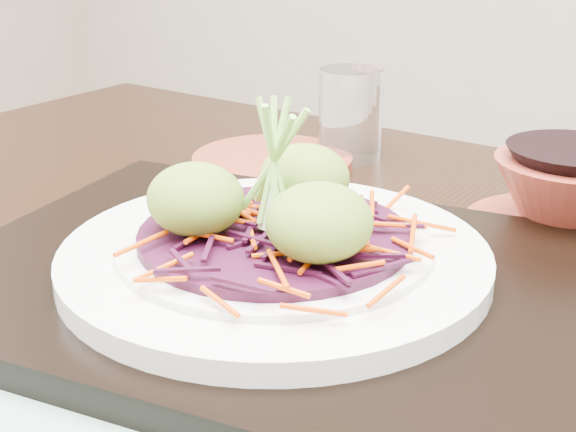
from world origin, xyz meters
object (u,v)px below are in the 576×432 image
at_px(terracotta_side_plate, 272,161).
at_px(water_glass, 350,114).
at_px(white_plate, 275,255).
at_px(terracotta_bowl_set, 567,204).
at_px(serving_tray, 275,282).

height_order(terracotta_side_plate, water_glass, water_glass).
bearing_deg(terracotta_side_plate, white_plate, -61.61).
bearing_deg(terracotta_bowl_set, terracotta_side_plate, 168.36).
distance_m(serving_tray, terracotta_side_plate, 0.30).
distance_m(terracotta_side_plate, water_glass, 0.10).
relative_size(white_plate, terracotta_side_plate, 1.75).
height_order(water_glass, terracotta_bowl_set, water_glass).
xyz_separation_m(serving_tray, terracotta_bowl_set, (0.16, 0.20, 0.02)).
distance_m(white_plate, terracotta_bowl_set, 0.26).
bearing_deg(water_glass, white_plate, -75.73).
xyz_separation_m(water_glass, terracotta_bowl_set, (0.24, -0.13, -0.02)).
bearing_deg(terracotta_side_plate, terracotta_bowl_set, -11.64).
xyz_separation_m(white_plate, terracotta_side_plate, (-0.14, 0.26, -0.03)).
relative_size(serving_tray, terracotta_bowl_set, 2.49).
bearing_deg(white_plate, terracotta_side_plate, 118.39).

